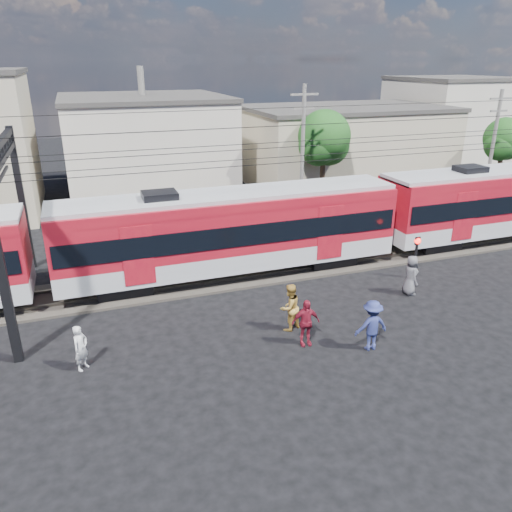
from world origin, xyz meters
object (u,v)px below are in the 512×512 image
object	(u,v)px
pedestrian_c	(372,325)
commuter_train	(235,229)
pedestrian_a	(81,348)
crossing_signal	(416,250)

from	to	relation	value
pedestrian_c	commuter_train	bearing A→B (deg)	-69.69
pedestrian_a	pedestrian_c	bearing A→B (deg)	-60.24
commuter_train	pedestrian_c	world-z (taller)	commuter_train
pedestrian_a	crossing_signal	world-z (taller)	crossing_signal
pedestrian_a	pedestrian_c	distance (m)	10.12
pedestrian_c	crossing_signal	xyz separation A→B (m)	(5.39, 4.83, 0.48)
commuter_train	crossing_signal	world-z (taller)	commuter_train
commuter_train	crossing_signal	size ratio (longest dim) A/B	24.13
commuter_train	pedestrian_c	size ratio (longest dim) A/B	26.14
commuter_train	pedestrian_c	xyz separation A→B (m)	(2.62, -7.98, -1.44)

